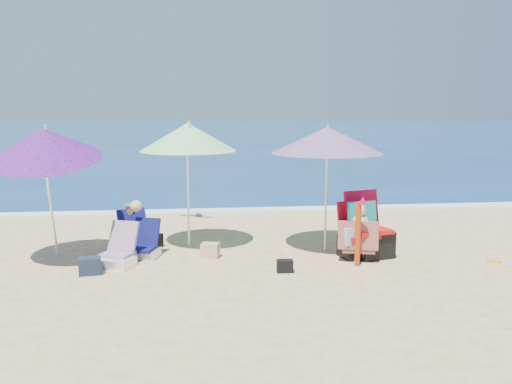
{
  "coord_description": "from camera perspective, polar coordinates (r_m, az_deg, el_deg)",
  "views": [
    {
      "loc": [
        -1.36,
        -8.15,
        2.52
      ],
      "look_at": [
        -0.3,
        1.0,
        1.1
      ],
      "focal_mm": 39.07,
      "sensor_mm": 36.0,
      "label": 1
    }
  ],
  "objects": [
    {
      "name": "bag_black_b",
      "position": [
        8.63,
        2.97,
        -7.58
      ],
      "size": [
        0.25,
        0.18,
        0.19
      ],
      "color": "black",
      "rests_on": "ground"
    },
    {
      "name": "umbrella_turquoise",
      "position": [
        9.59,
        7.31,
        5.29
      ],
      "size": [
        2.07,
        2.07,
        2.22
      ],
      "color": "silver",
      "rests_on": "ground"
    },
    {
      "name": "ground",
      "position": [
        8.64,
        2.77,
        -8.21
      ],
      "size": [
        120.0,
        120.0,
        0.0
      ],
      "color": "#D8BC84",
      "rests_on": "ground"
    },
    {
      "name": "bag_navy_b",
      "position": [
        9.69,
        11.41,
        -5.65
      ],
      "size": [
        0.45,
        0.42,
        0.27
      ],
      "color": "#1B1B3B",
      "rests_on": "ground"
    },
    {
      "name": "chair_rainbow",
      "position": [
        9.2,
        -13.89,
        -6.24
      ],
      "size": [
        0.66,
        0.81,
        0.67
      ],
      "color": "#F15567",
      "rests_on": "ground"
    },
    {
      "name": "bag_navy_a",
      "position": [
        8.87,
        -16.64,
        -7.27
      ],
      "size": [
        0.36,
        0.29,
        0.26
      ],
      "color": "#182235",
      "rests_on": "ground"
    },
    {
      "name": "camp_chair_left",
      "position": [
        9.62,
        11.56,
        -4.57
      ],
      "size": [
        0.83,
        0.83,
        1.11
      ],
      "color": "red",
      "rests_on": "ground"
    },
    {
      "name": "foam",
      "position": [
        13.55,
        -0.73,
        -1.86
      ],
      "size": [
        120.0,
        0.5,
        0.04
      ],
      "color": "white",
      "rests_on": "ground"
    },
    {
      "name": "person_left",
      "position": [
        10.12,
        -12.57,
        -3.4
      ],
      "size": [
        0.67,
        0.73,
        0.93
      ],
      "color": "tan",
      "rests_on": "ground"
    },
    {
      "name": "orange_item",
      "position": [
        9.94,
        23.21,
        -6.57
      ],
      "size": [
        0.23,
        0.17,
        0.03
      ],
      "color": "orange",
      "rests_on": "ground"
    },
    {
      "name": "person_center",
      "position": [
        9.27,
        10.49,
        -4.21
      ],
      "size": [
        0.71,
        0.61,
        0.95
      ],
      "color": "tan",
      "rests_on": "ground"
    },
    {
      "name": "camp_chair_right",
      "position": [
        9.49,
        10.3,
        -4.56
      ],
      "size": [
        0.64,
        0.68,
        0.99
      ],
      "color": "red",
      "rests_on": "ground"
    },
    {
      "name": "bag_black_a",
      "position": [
        10.24,
        -10.63,
        -4.91
      ],
      "size": [
        0.42,
        0.39,
        0.25
      ],
      "color": "black",
      "rests_on": "ground"
    },
    {
      "name": "furled_umbrella",
      "position": [
        8.96,
        10.49,
        -3.6
      ],
      "size": [
        0.18,
        0.19,
        1.14
      ],
      "color": "#B92F0D",
      "rests_on": "ground"
    },
    {
      "name": "chair_navy",
      "position": [
        9.63,
        -11.34,
        -5.56
      ],
      "size": [
        0.6,
        0.66,
        0.63
      ],
      "color": "#0F0D4C",
      "rests_on": "ground"
    },
    {
      "name": "bag_tan",
      "position": [
        9.43,
        -4.69,
        -5.98
      ],
      "size": [
        0.34,
        0.29,
        0.25
      ],
      "color": "tan",
      "rests_on": "ground"
    },
    {
      "name": "umbrella_blue",
      "position": [
        9.32,
        -20.85,
        4.65
      ],
      "size": [
        1.83,
        1.89,
        2.37
      ],
      "color": "white",
      "rests_on": "ground"
    },
    {
      "name": "umbrella_striped",
      "position": [
        9.82,
        -6.99,
        5.6
      ],
      "size": [
        2.16,
        2.16,
        2.28
      ],
      "color": "white",
      "rests_on": "ground"
    },
    {
      "name": "sea",
      "position": [
        53.23,
        -5.14,
        5.99
      ],
      "size": [
        120.0,
        80.0,
        0.12
      ],
      "color": "navy",
      "rests_on": "ground"
    }
  ]
}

